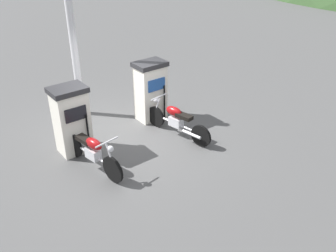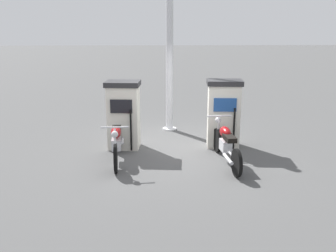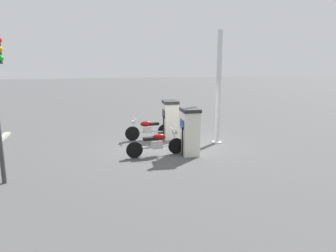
# 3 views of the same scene
# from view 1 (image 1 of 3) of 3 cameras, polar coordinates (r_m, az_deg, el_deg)

# --- Properties ---
(ground_plane) EXTENTS (120.00, 120.00, 0.00)m
(ground_plane) POSITION_cam_1_polar(r_m,az_deg,el_deg) (9.36, -6.90, -1.81)
(ground_plane) COLOR #4C4C4C
(fuel_pump_near) EXTENTS (0.73, 0.86, 1.64)m
(fuel_pump_near) POSITION_cam_1_polar(r_m,az_deg,el_deg) (8.66, -14.97, 0.97)
(fuel_pump_near) COLOR silver
(fuel_pump_near) RESTS_ON ground
(fuel_pump_far) EXTENTS (0.71, 0.89, 1.66)m
(fuel_pump_far) POSITION_cam_1_polar(r_m,az_deg,el_deg) (9.88, -2.76, 5.59)
(fuel_pump_far) COLOR silver
(fuel_pump_far) RESTS_ON ground
(motorcycle_near_pump) EXTENTS (2.03, 0.56, 0.94)m
(motorcycle_near_pump) POSITION_cam_1_polar(r_m,az_deg,el_deg) (8.06, -11.83, -3.89)
(motorcycle_near_pump) COLOR black
(motorcycle_near_pump) RESTS_ON ground
(motorcycle_far_pump) EXTENTS (2.09, 0.56, 0.92)m
(motorcycle_far_pump) POSITION_cam_1_polar(r_m,az_deg,el_deg) (9.19, 1.31, 0.96)
(motorcycle_far_pump) COLOR black
(motorcycle_far_pump) RESTS_ON ground
(canopy_support_pole) EXTENTS (0.40, 0.40, 4.44)m
(canopy_support_pole) POSITION_cam_1_polar(r_m,az_deg,el_deg) (10.07, -14.76, 13.00)
(canopy_support_pole) COLOR silver
(canopy_support_pole) RESTS_ON ground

